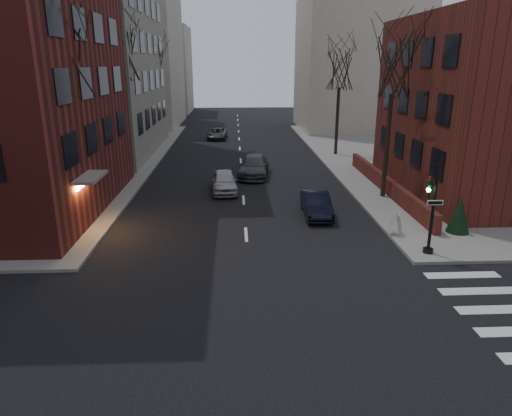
{
  "coord_description": "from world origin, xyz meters",
  "views": [
    {
      "loc": [
        -0.5,
        -9.3,
        8.18
      ],
      "look_at": [
        0.41,
        10.06,
        2.0
      ],
      "focal_mm": 32.0,
      "sensor_mm": 36.0,
      "label": 1
    }
  ],
  "objects_px": {
    "traffic_signal": "(431,215)",
    "streetlamp_far": "(163,101)",
    "tree_left_a": "(59,56)",
    "sandwich_board": "(395,224)",
    "evergreen_shrub": "(459,215)",
    "streetlamp_near": "(120,124)",
    "car_lane_gray": "(254,166)",
    "car_lane_silver": "(224,181)",
    "parked_sedan": "(316,204)",
    "tree_left_c": "(152,64)",
    "car_lane_far": "(217,134)",
    "tree_right_b": "(340,70)",
    "tree_left_b": "(119,52)",
    "tree_right_a": "(394,66)"
  },
  "relations": [
    {
      "from": "tree_left_b",
      "to": "tree_right_b",
      "type": "distance_m",
      "value": 18.64
    },
    {
      "from": "tree_left_c",
      "to": "sandwich_board",
      "type": "relative_size",
      "value": 9.63
    },
    {
      "from": "streetlamp_far",
      "to": "evergreen_shrub",
      "type": "bearing_deg",
      "value": -58.52
    },
    {
      "from": "tree_left_c",
      "to": "streetlamp_near",
      "type": "xyz_separation_m",
      "value": [
        0.6,
        -18.0,
        -3.79
      ]
    },
    {
      "from": "streetlamp_near",
      "to": "evergreen_shrub",
      "type": "distance_m",
      "value": 21.7
    },
    {
      "from": "traffic_signal",
      "to": "sandwich_board",
      "type": "relative_size",
      "value": 3.96
    },
    {
      "from": "tree_left_a",
      "to": "tree_left_c",
      "type": "height_order",
      "value": "tree_left_a"
    },
    {
      "from": "tree_right_a",
      "to": "evergreen_shrub",
      "type": "height_order",
      "value": "tree_right_a"
    },
    {
      "from": "streetlamp_near",
      "to": "car_lane_far",
      "type": "bearing_deg",
      "value": 74.05
    },
    {
      "from": "tree_right_a",
      "to": "evergreen_shrub",
      "type": "relative_size",
      "value": 5.32
    },
    {
      "from": "parked_sedan",
      "to": "car_lane_gray",
      "type": "distance_m",
      "value": 10.01
    },
    {
      "from": "tree_right_b",
      "to": "sandwich_board",
      "type": "bearing_deg",
      "value": -94.16
    },
    {
      "from": "tree_left_a",
      "to": "car_lane_silver",
      "type": "xyz_separation_m",
      "value": [
        7.56,
        6.0,
        -7.76
      ]
    },
    {
      "from": "streetlamp_near",
      "to": "evergreen_shrub",
      "type": "height_order",
      "value": "streetlamp_near"
    },
    {
      "from": "traffic_signal",
      "to": "streetlamp_far",
      "type": "xyz_separation_m",
      "value": [
        -16.14,
        33.01,
        2.33
      ]
    },
    {
      "from": "car_lane_gray",
      "to": "sandwich_board",
      "type": "height_order",
      "value": "car_lane_gray"
    },
    {
      "from": "car_lane_silver",
      "to": "parked_sedan",
      "type": "bearing_deg",
      "value": -48.89
    },
    {
      "from": "traffic_signal",
      "to": "parked_sedan",
      "type": "xyz_separation_m",
      "value": [
        -3.94,
        5.8,
        -1.25
      ]
    },
    {
      "from": "tree_left_a",
      "to": "parked_sedan",
      "type": "distance_m",
      "value": 15.02
    },
    {
      "from": "streetlamp_near",
      "to": "car_lane_gray",
      "type": "height_order",
      "value": "streetlamp_near"
    },
    {
      "from": "traffic_signal",
      "to": "tree_left_a",
      "type": "bearing_deg",
      "value": 163.35
    },
    {
      "from": "tree_left_c",
      "to": "car_lane_silver",
      "type": "xyz_separation_m",
      "value": [
        7.56,
        -20.0,
        -7.32
      ]
    },
    {
      "from": "tree_left_a",
      "to": "tree_right_a",
      "type": "height_order",
      "value": "tree_left_a"
    },
    {
      "from": "tree_right_b",
      "to": "tree_left_b",
      "type": "bearing_deg",
      "value": -161.18
    },
    {
      "from": "traffic_signal",
      "to": "streetlamp_far",
      "type": "bearing_deg",
      "value": 116.06
    },
    {
      "from": "tree_left_a",
      "to": "car_lane_far",
      "type": "relative_size",
      "value": 2.4
    },
    {
      "from": "streetlamp_near",
      "to": "car_lane_silver",
      "type": "xyz_separation_m",
      "value": [
        6.96,
        -2.0,
        -3.52
      ]
    },
    {
      "from": "tree_left_b",
      "to": "sandwich_board",
      "type": "xyz_separation_m",
      "value": [
        16.1,
        -14.63,
        -8.26
      ]
    },
    {
      "from": "tree_left_b",
      "to": "streetlamp_far",
      "type": "height_order",
      "value": "tree_left_b"
    },
    {
      "from": "tree_left_a",
      "to": "tree_right_b",
      "type": "relative_size",
      "value": 1.12
    },
    {
      "from": "tree_right_b",
      "to": "car_lane_gray",
      "type": "xyz_separation_m",
      "value": [
        -7.89,
        -7.68,
        -6.84
      ]
    },
    {
      "from": "parked_sedan",
      "to": "streetlamp_near",
      "type": "bearing_deg",
      "value": 150.87
    },
    {
      "from": "tree_left_a",
      "to": "tree_left_c",
      "type": "distance_m",
      "value": 26.0
    },
    {
      "from": "tree_left_b",
      "to": "evergreen_shrub",
      "type": "distance_m",
      "value": 25.41
    },
    {
      "from": "sandwich_board",
      "to": "tree_right_b",
      "type": "bearing_deg",
      "value": 87.04
    },
    {
      "from": "tree_right_a",
      "to": "tree_left_a",
      "type": "bearing_deg",
      "value": -167.2
    },
    {
      "from": "car_lane_gray",
      "to": "car_lane_far",
      "type": "relative_size",
      "value": 1.2
    },
    {
      "from": "traffic_signal",
      "to": "tree_right_b",
      "type": "bearing_deg",
      "value": 87.85
    },
    {
      "from": "traffic_signal",
      "to": "tree_left_a",
      "type": "height_order",
      "value": "tree_left_a"
    },
    {
      "from": "car_lane_far",
      "to": "evergreen_shrub",
      "type": "relative_size",
      "value": 2.34
    },
    {
      "from": "streetlamp_far",
      "to": "sandwich_board",
      "type": "relative_size",
      "value": 6.22
    },
    {
      "from": "car_lane_silver",
      "to": "evergreen_shrub",
      "type": "bearing_deg",
      "value": -40.12
    },
    {
      "from": "car_lane_silver",
      "to": "sandwich_board",
      "type": "relative_size",
      "value": 4.14
    },
    {
      "from": "car_lane_gray",
      "to": "car_lane_silver",
      "type": "bearing_deg",
      "value": -109.35
    },
    {
      "from": "tree_right_a",
      "to": "car_lane_silver",
      "type": "bearing_deg",
      "value": 168.72
    },
    {
      "from": "tree_left_c",
      "to": "sandwich_board",
      "type": "distance_m",
      "value": 33.67
    },
    {
      "from": "traffic_signal",
      "to": "evergreen_shrub",
      "type": "bearing_deg",
      "value": 43.87
    },
    {
      "from": "tree_left_b",
      "to": "car_lane_far",
      "type": "height_order",
      "value": "tree_left_b"
    },
    {
      "from": "tree_left_c",
      "to": "car_lane_gray",
      "type": "xyz_separation_m",
      "value": [
        9.71,
        -15.68,
        -7.28
      ]
    },
    {
      "from": "tree_left_a",
      "to": "sandwich_board",
      "type": "relative_size",
      "value": 10.16
    }
  ]
}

